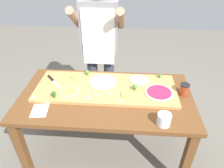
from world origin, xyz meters
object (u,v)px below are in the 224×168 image
object	(u,v)px
pizza_slice_far_left	(74,76)
cheese_crumble_c	(87,97)
cheese_crumble_b	(111,94)
pizza_whole_beet_magenta	(159,92)
prep_table	(106,104)
cook_center	(100,43)
broccoli_floret_center_left	(160,76)
recipe_note	(40,110)
broccoli_floret_front_right	(87,72)
pizza_whole_white_garlic	(139,80)
cheese_crumble_a	(34,97)
cheese_crumble_e	(95,95)
flour_cup	(164,120)
chefs_knife	(53,80)
pizza_whole_cheese_artichoke	(103,82)
pizza_slice_far_right	(125,94)
sauce_jar	(184,90)
broccoli_floret_front_left	(54,94)
broccoli_floret_front_mid	(135,87)
cheese_crumble_d	(121,102)
pizza_whole_pesto_green	(69,91)

from	to	relation	value
pizza_slice_far_left	cheese_crumble_c	distance (m)	0.39
cheese_crumble_b	pizza_whole_beet_magenta	bearing A→B (deg)	7.04
prep_table	cook_center	xyz separation A→B (m)	(-0.13, 0.65, 0.33)
pizza_slice_far_left	cook_center	xyz separation A→B (m)	(0.22, 0.40, 0.20)
broccoli_floret_center_left	recipe_note	xyz separation A→B (m)	(-1.04, -0.54, -0.05)
broccoli_floret_front_right	pizza_whole_white_garlic	bearing A→B (deg)	-6.75
cheese_crumble_a	pizza_whole_beet_magenta	bearing A→B (deg)	7.88
cheese_crumble_e	flour_cup	bearing A→B (deg)	-26.28
prep_table	pizza_slice_far_left	size ratio (longest dim) A/B	22.35
chefs_knife	flour_cup	xyz separation A→B (m)	(1.02, -0.49, 0.01)
pizza_whole_beet_magenta	broccoli_floret_front_right	bearing A→B (deg)	159.88
cheese_crumble_c	pizza_whole_cheese_artichoke	bearing A→B (deg)	68.24
broccoli_floret_front_right	recipe_note	distance (m)	0.62
pizza_whole_white_garlic	cheese_crumble_c	distance (m)	0.56
pizza_whole_cheese_artichoke	cook_center	distance (m)	0.52
pizza_whole_white_garlic	broccoli_floret_center_left	xyz separation A→B (m)	(0.21, 0.07, 0.02)
broccoli_floret_front_right	cheese_crumble_b	world-z (taller)	broccoli_floret_front_right
pizza_slice_far_right	cheese_crumble_e	distance (m)	0.27
cheese_crumble_c	cheese_crumble_e	distance (m)	0.07
sauce_jar	broccoli_floret_front_left	bearing A→B (deg)	-172.02
pizza_slice_far_right	broccoli_floret_front_mid	world-z (taller)	broccoli_floret_front_mid
chefs_knife	recipe_note	bearing A→B (deg)	-87.92
prep_table	cheese_crumble_a	distance (m)	0.65
pizza_whole_white_garlic	cheese_crumble_d	size ratio (longest dim) A/B	14.62
broccoli_floret_front_mid	cheese_crumble_d	bearing A→B (deg)	-123.31
pizza_whole_pesto_green	recipe_note	bearing A→B (deg)	-128.21
cheese_crumble_a	flour_cup	size ratio (longest dim) A/B	0.14
broccoli_floret_front_left	cheese_crumble_a	world-z (taller)	broccoli_floret_front_left
cheese_crumble_c	broccoli_floret_center_left	bearing A→B (deg)	30.02
broccoli_floret_center_left	cheese_crumble_a	xyz separation A→B (m)	(-1.13, -0.41, -0.02)
pizza_slice_far_left	cheese_crumble_c	world-z (taller)	cheese_crumble_c
pizza_whole_white_garlic	broccoli_floret_front_left	world-z (taller)	broccoli_floret_front_left
cheese_crumble_d	sauce_jar	size ratio (longest dim) A/B	0.11
cheese_crumble_e	chefs_knife	bearing A→B (deg)	154.80
sauce_jar	cook_center	xyz separation A→B (m)	(-0.83, 0.58, 0.17)
pizza_slice_far_right	broccoli_floret_center_left	world-z (taller)	broccoli_floret_center_left
pizza_whole_beet_magenta	cheese_crumble_d	bearing A→B (deg)	-155.71
chefs_knife	pizza_slice_far_right	distance (m)	0.74
pizza_whole_white_garlic	broccoli_floret_front_right	xyz separation A→B (m)	(-0.52, 0.06, 0.03)
broccoli_floret_front_right	flour_cup	xyz separation A→B (m)	(0.69, -0.62, -0.02)
pizza_slice_far_right	pizza_slice_far_left	bearing A→B (deg)	153.25
chefs_knife	cheese_crumble_c	world-z (taller)	cheese_crumble_c
sauce_jar	recipe_note	distance (m)	1.27
prep_table	broccoli_floret_front_mid	xyz separation A→B (m)	(0.26, 0.06, 0.17)
chefs_knife	pizza_whole_cheese_artichoke	world-z (taller)	same
pizza_whole_pesto_green	broccoli_floret_front_left	world-z (taller)	broccoli_floret_front_left
pizza_slice_far_right	cheese_crumble_c	bearing A→B (deg)	-167.37
pizza_whole_beet_magenta	cheese_crumble_d	xyz separation A→B (m)	(-0.34, -0.15, -0.00)
sauce_jar	recipe_note	bearing A→B (deg)	-165.82
pizza_whole_pesto_green	broccoli_floret_front_mid	world-z (taller)	broccoli_floret_front_mid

